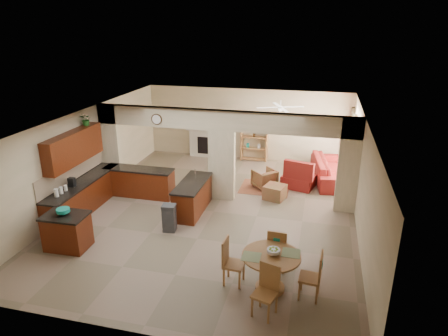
% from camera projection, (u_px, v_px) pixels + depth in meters
% --- Properties ---
extents(floor, '(10.00, 10.00, 0.00)m').
position_uv_depth(floor, '(214.00, 212.00, 11.69)').
color(floor, '#7D6856').
rests_on(floor, ground).
extents(ceiling, '(10.00, 10.00, 0.00)m').
position_uv_depth(ceiling, '(213.00, 118.00, 10.71)').
color(ceiling, white).
rests_on(ceiling, wall_back).
extents(wall_back, '(8.00, 0.00, 8.00)m').
position_uv_depth(wall_back, '(247.00, 124.00, 15.75)').
color(wall_back, beige).
rests_on(wall_back, floor).
extents(wall_front, '(8.00, 0.00, 8.00)m').
position_uv_depth(wall_front, '(134.00, 267.00, 6.65)').
color(wall_front, beige).
rests_on(wall_front, floor).
extents(wall_left, '(0.00, 10.00, 10.00)m').
position_uv_depth(wall_left, '(86.00, 156.00, 12.10)').
color(wall_left, beige).
rests_on(wall_left, floor).
extents(wall_right, '(0.00, 10.00, 10.00)m').
position_uv_depth(wall_right, '(362.00, 179.00, 10.30)').
color(wall_right, beige).
rests_on(wall_right, floor).
extents(partition_left_pier, '(0.60, 0.25, 2.80)m').
position_uv_depth(partition_left_pier, '(111.00, 147.00, 12.94)').
color(partition_left_pier, beige).
rests_on(partition_left_pier, floor).
extents(partition_center_pier, '(0.80, 0.25, 2.20)m').
position_uv_depth(partition_center_pier, '(222.00, 165.00, 12.22)').
color(partition_center_pier, beige).
rests_on(partition_center_pier, floor).
extents(partition_right_pier, '(0.60, 0.25, 2.80)m').
position_uv_depth(partition_right_pier, '(349.00, 166.00, 11.28)').
color(partition_right_pier, beige).
rests_on(partition_right_pier, floor).
extents(partition_header, '(8.00, 0.25, 0.60)m').
position_uv_depth(partition_header, '(222.00, 120.00, 11.73)').
color(partition_header, beige).
rests_on(partition_header, partition_center_pier).
extents(kitchen_counter, '(2.52, 3.29, 1.48)m').
position_uv_depth(kitchen_counter, '(107.00, 190.00, 12.03)').
color(kitchen_counter, '#3B1606').
rests_on(kitchen_counter, floor).
extents(upper_cabinets, '(0.35, 2.40, 0.90)m').
position_uv_depth(upper_cabinets, '(74.00, 148.00, 11.15)').
color(upper_cabinets, '#3B1606').
rests_on(upper_cabinets, wall_left).
extents(peninsula, '(0.70, 1.85, 0.91)m').
position_uv_depth(peninsula, '(193.00, 197.00, 11.56)').
color(peninsula, '#3B1606').
rests_on(peninsula, floor).
extents(wall_clock, '(0.34, 0.03, 0.34)m').
position_uv_depth(wall_clock, '(157.00, 119.00, 12.06)').
color(wall_clock, '#472F17').
rests_on(wall_clock, partition_header).
extents(rug, '(1.60, 1.30, 0.01)m').
position_uv_depth(rug, '(265.00, 188.00, 13.33)').
color(rug, '#954E36').
rests_on(rug, floor).
extents(fireplace, '(1.60, 0.35, 1.20)m').
position_uv_depth(fireplace, '(207.00, 142.00, 16.23)').
color(fireplace, beige).
rests_on(fireplace, floor).
extents(shelving_unit, '(1.00, 0.32, 1.80)m').
position_uv_depth(shelving_unit, '(254.00, 138.00, 15.68)').
color(shelving_unit, '#966033').
rests_on(shelving_unit, floor).
extents(window_a, '(0.02, 0.90, 1.90)m').
position_uv_depth(window_a, '(355.00, 159.00, 12.47)').
color(window_a, white).
rests_on(window_a, wall_right).
extents(window_b, '(0.02, 0.90, 1.90)m').
position_uv_depth(window_b, '(352.00, 143.00, 14.02)').
color(window_b, white).
rests_on(window_b, wall_right).
extents(glazed_door, '(0.02, 0.70, 2.10)m').
position_uv_depth(glazed_door, '(353.00, 155.00, 13.30)').
color(glazed_door, white).
rests_on(glazed_door, wall_right).
extents(drape_a_left, '(0.10, 0.28, 2.30)m').
position_uv_depth(drape_a_left, '(355.00, 165.00, 11.93)').
color(drape_a_left, '#402019').
rests_on(drape_a_left, wall_right).
extents(drape_a_right, '(0.10, 0.28, 2.30)m').
position_uv_depth(drape_a_right, '(353.00, 153.00, 13.03)').
color(drape_a_right, '#402019').
rests_on(drape_a_right, wall_right).
extents(drape_b_left, '(0.10, 0.28, 2.30)m').
position_uv_depth(drape_b_left, '(352.00, 148.00, 13.48)').
color(drape_b_left, '#402019').
rests_on(drape_b_left, wall_right).
extents(drape_b_right, '(0.10, 0.28, 2.30)m').
position_uv_depth(drape_b_right, '(350.00, 139.00, 14.57)').
color(drape_b_right, '#402019').
rests_on(drape_b_right, wall_right).
extents(ceiling_fan, '(1.00, 1.00, 0.10)m').
position_uv_depth(ceiling_fan, '(280.00, 107.00, 13.19)').
color(ceiling_fan, white).
rests_on(ceiling_fan, ceiling).
extents(kitchen_island, '(1.06, 0.77, 0.90)m').
position_uv_depth(kitchen_island, '(67.00, 231.00, 9.69)').
color(kitchen_island, '#3B1606').
rests_on(kitchen_island, floor).
extents(teal_bowl, '(0.32, 0.32, 0.15)m').
position_uv_depth(teal_bowl, '(63.00, 212.00, 9.53)').
color(teal_bowl, '#159381').
rests_on(teal_bowl, kitchen_island).
extents(trash_can, '(0.35, 0.31, 0.69)m').
position_uv_depth(trash_can, '(169.00, 219.00, 10.51)').
color(trash_can, '#303133').
rests_on(trash_can, floor).
extents(dining_table, '(1.20, 1.20, 0.82)m').
position_uv_depth(dining_table, '(271.00, 267.00, 8.14)').
color(dining_table, '#966033').
rests_on(dining_table, floor).
extents(fruit_bowl, '(0.27, 0.27, 0.14)m').
position_uv_depth(fruit_bowl, '(273.00, 251.00, 8.03)').
color(fruit_bowl, '#7DAA24').
rests_on(fruit_bowl, dining_table).
extents(sofa, '(2.81, 1.44, 0.78)m').
position_uv_depth(sofa, '(330.00, 170.00, 13.84)').
color(sofa, maroon).
rests_on(sofa, floor).
extents(chaise, '(1.18, 1.06, 0.40)m').
position_uv_depth(chaise, '(298.00, 181.00, 13.37)').
color(chaise, maroon).
rests_on(chaise, floor).
extents(armchair, '(0.96, 0.96, 0.63)m').
position_uv_depth(armchair, '(264.00, 179.00, 13.27)').
color(armchair, maroon).
rests_on(armchair, floor).
extents(ottoman, '(0.74, 0.74, 0.44)m').
position_uv_depth(ottoman, '(275.00, 192.00, 12.47)').
color(ottoman, maroon).
rests_on(ottoman, floor).
extents(plant, '(0.40, 0.38, 0.36)m').
position_uv_depth(plant, '(86.00, 119.00, 11.62)').
color(plant, '#165416').
rests_on(plant, upper_cabinets).
extents(chair_north, '(0.44, 0.45, 1.02)m').
position_uv_depth(chair_north, '(277.00, 249.00, 8.75)').
color(chair_north, '#966033').
rests_on(chair_north, floor).
extents(chair_east, '(0.45, 0.45, 1.02)m').
position_uv_depth(chair_east, '(315.00, 274.00, 7.87)').
color(chair_east, '#966033').
rests_on(chair_east, floor).
extents(chair_south, '(0.53, 0.53, 1.02)m').
position_uv_depth(chair_south, '(267.00, 288.00, 7.47)').
color(chair_south, '#966033').
rests_on(chair_south, floor).
extents(chair_west, '(0.45, 0.44, 1.02)m').
position_uv_depth(chair_west, '(230.00, 260.00, 8.35)').
color(chair_west, '#966033').
rests_on(chair_west, floor).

